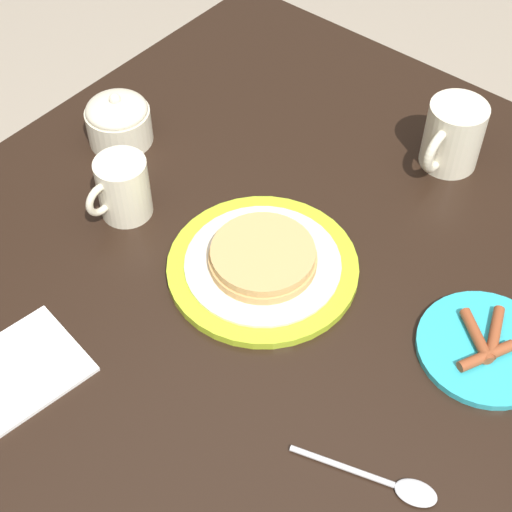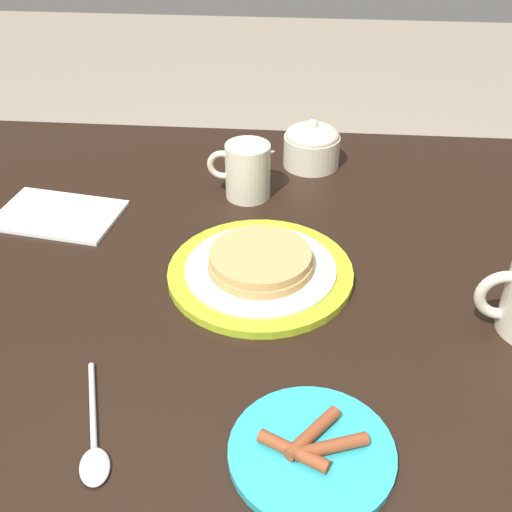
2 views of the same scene
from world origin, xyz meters
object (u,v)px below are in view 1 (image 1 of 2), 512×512
at_px(side_plate_bacon, 485,347).
at_px(coffee_mug, 452,135).
at_px(pancake_plate, 263,263).
at_px(napkin, 4,380).
at_px(spoon, 391,484).
at_px(sugar_bowl, 118,120).
at_px(creamer_pitcher, 121,188).

bearing_deg(side_plate_bacon, coffee_mug, -141.50).
distance_m(pancake_plate, side_plate_bacon, 0.30).
height_order(coffee_mug, napkin, coffee_mug).
bearing_deg(spoon, pancake_plate, -116.15).
bearing_deg(sugar_bowl, creamer_pitcher, 47.96).
height_order(creamer_pitcher, napkin, creamer_pitcher).
bearing_deg(napkin, side_plate_bacon, 134.02).
bearing_deg(pancake_plate, napkin, -21.17).
bearing_deg(pancake_plate, spoon, 63.85).
bearing_deg(pancake_plate, coffee_mug, 166.81).
bearing_deg(coffee_mug, creamer_pitcher, -37.93).
height_order(creamer_pitcher, spoon, creamer_pitcher).
xyz_separation_m(coffee_mug, spoon, (0.49, 0.22, -0.05)).
bearing_deg(spoon, napkin, -66.74).
distance_m(side_plate_bacon, napkin, 0.59).
distance_m(side_plate_bacon, sugar_bowl, 0.63).
distance_m(pancake_plate, coffee_mug, 0.35).
distance_m(creamer_pitcher, spoon, 0.53).
relative_size(creamer_pitcher, sugar_bowl, 1.15).
relative_size(side_plate_bacon, creamer_pitcher, 1.48).
height_order(pancake_plate, creamer_pitcher, creamer_pitcher).
relative_size(creamer_pitcher, spoon, 0.70).
xyz_separation_m(coffee_mug, napkin, (0.67, -0.21, -0.05)).
xyz_separation_m(side_plate_bacon, spoon, (0.22, 0.01, -0.00)).
bearing_deg(pancake_plate, creamer_pitcher, -79.12).
relative_size(side_plate_bacon, napkin, 0.83).
distance_m(coffee_mug, napkin, 0.71).
distance_m(creamer_pitcher, sugar_bowl, 0.16).
xyz_separation_m(coffee_mug, creamer_pitcher, (0.38, -0.30, -0.00)).
distance_m(pancake_plate, spoon, 0.33).
distance_m(side_plate_bacon, coffee_mug, 0.34).
height_order(side_plate_bacon, coffee_mug, coffee_mug).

